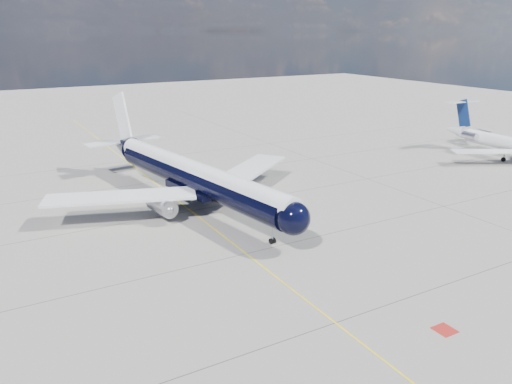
{
  "coord_description": "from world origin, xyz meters",
  "views": [
    {
      "loc": [
        -22.69,
        -32.03,
        22.23
      ],
      "look_at": [
        5.19,
        17.03,
        4.0
      ],
      "focal_mm": 35.0,
      "sensor_mm": 36.0,
      "label": 1
    }
  ],
  "objects": [
    {
      "name": "taxiway_centerline",
      "position": [
        0.0,
        25.0,
        0.0
      ],
      "size": [
        0.16,
        160.0,
        0.01
      ],
      "primitive_type": "cube",
      "color": "yellow",
      "rests_on": "ground"
    },
    {
      "name": "red_marking",
      "position": [
        6.8,
        -10.0,
        0.0
      ],
      "size": [
        1.6,
        1.6,
        0.01
      ],
      "primitive_type": "cube",
      "color": "maroon",
      "rests_on": "ground"
    },
    {
      "name": "regional_jet",
      "position": [
        60.49,
        22.24,
        3.08
      ],
      "size": [
        25.14,
        28.82,
        9.77
      ],
      "rotation": [
        0.0,
        0.0,
        -0.03
      ],
      "color": "white",
      "rests_on": "ground"
    },
    {
      "name": "main_airliner",
      "position": [
        1.11,
        27.4,
        4.12
      ],
      "size": [
        37.28,
        45.8,
        13.27
      ],
      "rotation": [
        0.0,
        0.0,
        0.16
      ],
      "color": "black",
      "rests_on": "ground"
    },
    {
      "name": "ground",
      "position": [
        0.0,
        30.0,
        0.0
      ],
      "size": [
        320.0,
        320.0,
        0.0
      ],
      "primitive_type": "plane",
      "color": "gray",
      "rests_on": "ground"
    }
  ]
}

